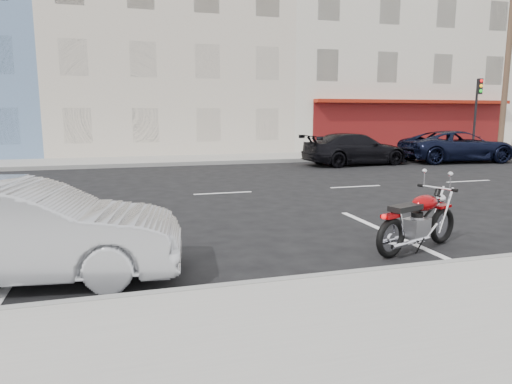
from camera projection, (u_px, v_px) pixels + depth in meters
ground at (292, 190)px, 12.92m from camera, size 120.00×120.00×0.00m
sidewalk_far at (113, 162)px, 19.78m from camera, size 80.00×3.40×0.15m
curb_near at (86, 306)px, 4.91m from camera, size 80.00×0.12×0.16m
curb_far at (113, 166)px, 18.17m from camera, size 80.00×0.12×0.16m
bldg_cream at (164, 52)px, 26.84m from camera, size 12.00×12.00×11.50m
bldg_corner at (362, 51)px, 30.31m from camera, size 14.00×12.00×12.50m
utility_pole at (507, 65)px, 24.50m from camera, size 1.80×0.30×9.00m
traffic_light at (477, 106)px, 24.07m from camera, size 0.26×0.30×3.80m
fire_hydrant at (448, 144)px, 24.16m from camera, size 0.20×0.20×0.72m
motorcycle at (443, 217)px, 7.51m from camera, size 1.86×0.88×0.97m
sedan_silver at (22, 232)px, 5.75m from camera, size 4.09×1.87×1.30m
suv_far at (458, 146)px, 20.37m from camera, size 5.20×2.76×1.39m
car_far at (355, 149)px, 19.21m from camera, size 4.71×2.23×1.33m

